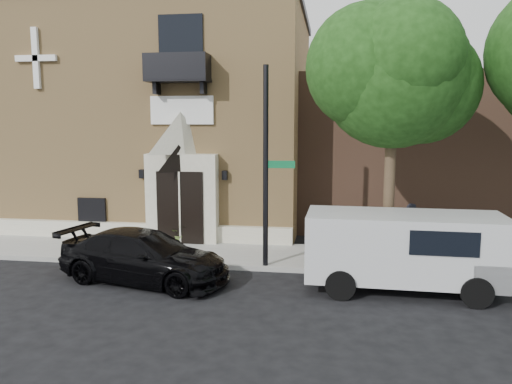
% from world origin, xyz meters
% --- Properties ---
extents(ground, '(120.00, 120.00, 0.00)m').
position_xyz_m(ground, '(0.00, 0.00, 0.00)').
color(ground, black).
rests_on(ground, ground).
extents(sidewalk, '(42.00, 3.00, 0.15)m').
position_xyz_m(sidewalk, '(1.00, 1.50, 0.07)').
color(sidewalk, gray).
rests_on(sidewalk, ground).
extents(church, '(12.20, 11.01, 9.30)m').
position_xyz_m(church, '(-2.99, 7.95, 4.63)').
color(church, tan).
rests_on(church, ground).
extents(neighbour_building, '(18.00, 8.00, 6.40)m').
position_xyz_m(neighbour_building, '(12.00, 9.00, 3.20)').
color(neighbour_building, brown).
rests_on(neighbour_building, ground).
extents(street_tree_left, '(4.97, 4.38, 7.77)m').
position_xyz_m(street_tree_left, '(6.03, 0.35, 5.87)').
color(street_tree_left, '#38281C').
rests_on(street_tree_left, sidewalk).
extents(black_sedan, '(5.31, 3.06, 1.45)m').
position_xyz_m(black_sedan, '(-0.87, -1.40, 0.72)').
color(black_sedan, black).
rests_on(black_sedan, ground).
extents(cargo_van, '(5.19, 2.29, 2.09)m').
position_xyz_m(cargo_van, '(6.45, -1.15, 1.17)').
color(cargo_van, '#B8BBBD').
rests_on(cargo_van, ground).
extents(street_sign, '(0.95, 0.95, 5.98)m').
position_xyz_m(street_sign, '(2.40, 0.22, 3.16)').
color(street_sign, black).
rests_on(street_sign, sidewalk).
extents(fire_hydrant, '(0.41, 0.33, 0.71)m').
position_xyz_m(fire_hydrant, '(4.20, 0.51, 0.50)').
color(fire_hydrant, '#A40C03').
rests_on(fire_hydrant, sidewalk).
extents(dumpster, '(1.85, 1.39, 1.07)m').
position_xyz_m(dumpster, '(6.94, 0.91, 0.69)').
color(dumpster, '#0F3918').
rests_on(dumpster, sidewalk).
extents(planter, '(0.68, 0.63, 0.65)m').
position_xyz_m(planter, '(-1.05, 2.58, 0.47)').
color(planter, '#4C6329').
rests_on(planter, sidewalk).
extents(pedestrian_near, '(0.73, 0.59, 1.73)m').
position_xyz_m(pedestrian_near, '(6.87, 2.02, 1.02)').
color(pedestrian_near, black).
rests_on(pedestrian_near, sidewalk).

